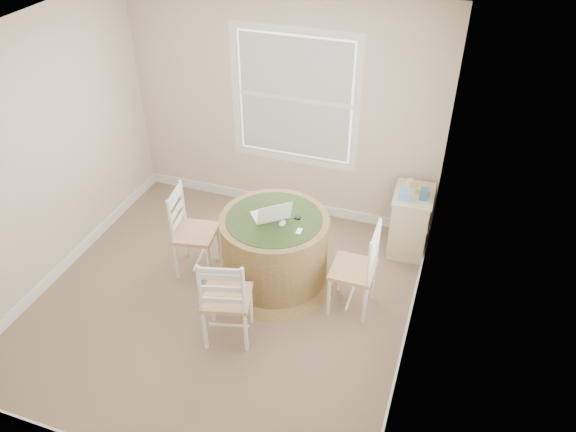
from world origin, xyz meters
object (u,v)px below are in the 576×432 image
(round_table, at_px, (275,247))
(chair_near, at_px, (227,297))
(chair_right, at_px, (353,269))
(laptop, at_px, (271,215))
(chair_left, at_px, (196,233))
(corner_chest, at_px, (410,221))

(round_table, bearing_deg, chair_near, -99.75)
(round_table, xyz_separation_m, chair_right, (0.83, -0.13, 0.05))
(laptop, bearing_deg, chair_left, -31.50)
(chair_left, height_order, chair_right, same)
(chair_left, distance_m, chair_near, 1.02)
(chair_near, bearing_deg, laptop, -111.26)
(chair_near, height_order, corner_chest, chair_near)
(chair_left, relative_size, chair_right, 1.00)
(chair_left, height_order, chair_near, same)
(chair_near, distance_m, laptop, 0.94)
(round_table, distance_m, corner_chest, 1.54)
(chair_near, bearing_deg, chair_right, -157.57)
(round_table, relative_size, chair_right, 1.33)
(chair_right, distance_m, laptop, 0.94)
(round_table, xyz_separation_m, chair_left, (-0.82, -0.10, 0.05))
(chair_right, relative_size, corner_chest, 1.30)
(chair_right, relative_size, laptop, 2.12)
(corner_chest, bearing_deg, laptop, -144.72)
(chair_left, relative_size, chair_near, 1.00)
(laptop, bearing_deg, round_table, 124.70)
(chair_right, bearing_deg, corner_chest, 160.97)
(corner_chest, bearing_deg, chair_right, -111.06)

